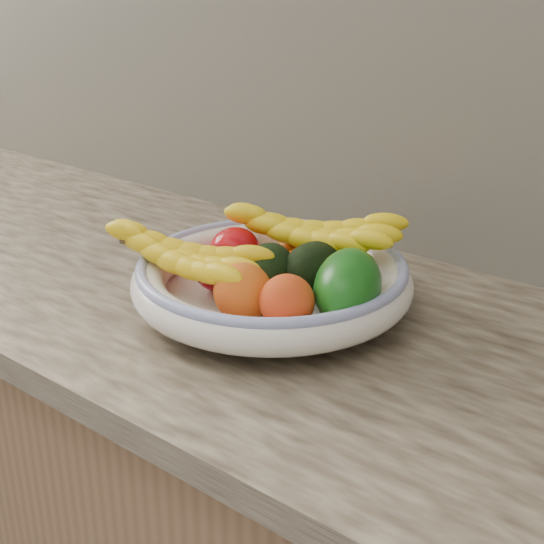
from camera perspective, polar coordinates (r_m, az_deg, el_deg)
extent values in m
cube|color=tan|center=(1.09, 0.66, -3.55)|extent=(2.44, 0.66, 0.04)
cube|color=beige|center=(1.26, 9.62, 12.65)|extent=(2.40, 0.02, 0.50)
cylinder|color=white|center=(1.07, 0.00, -2.57)|extent=(0.13, 0.13, 0.02)
cylinder|color=white|center=(1.06, 0.00, -1.89)|extent=(0.32, 0.32, 0.01)
torus|color=white|center=(1.05, 0.00, -0.60)|extent=(0.39, 0.39, 0.05)
torus|color=#3C4FAA|center=(1.04, 0.00, 0.51)|extent=(0.37, 0.37, 0.02)
ellipsoid|color=orange|center=(1.14, 1.84, 1.67)|extent=(0.07, 0.07, 0.05)
ellipsoid|color=#FF6205|center=(1.10, 4.82, 0.72)|extent=(0.06, 0.06, 0.04)
ellipsoid|color=#EE5E05|center=(1.09, 1.91, 0.58)|extent=(0.06, 0.06, 0.04)
ellipsoid|color=#F26005|center=(1.09, 3.12, 0.57)|extent=(0.05, 0.05, 0.05)
ellipsoid|color=red|center=(1.12, -2.78, 1.62)|extent=(0.10, 0.10, 0.07)
ellipsoid|color=#B1000D|center=(1.06, -3.97, 0.33)|extent=(0.08, 0.08, 0.07)
ellipsoid|color=black|center=(1.04, -0.30, 0.13)|extent=(0.11, 0.13, 0.07)
ellipsoid|color=black|center=(1.05, 3.16, 0.25)|extent=(0.08, 0.11, 0.07)
ellipsoid|color=#10550F|center=(0.97, 5.71, -1.05)|extent=(0.16, 0.17, 0.11)
ellipsoid|color=orange|center=(0.97, -2.21, -1.51)|extent=(0.10, 0.10, 0.08)
ellipsoid|color=orange|center=(0.94, 1.13, -2.25)|extent=(0.08, 0.08, 0.07)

